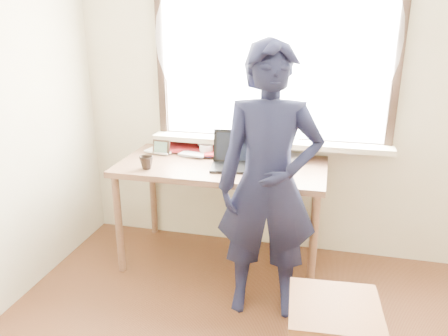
% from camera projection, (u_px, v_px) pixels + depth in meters
% --- Properties ---
extents(room_shell, '(3.52, 4.02, 2.61)m').
position_uv_depth(room_shell, '(257.00, 80.00, 1.55)').
color(room_shell, beige).
rests_on(room_shell, ground).
extents(desk, '(1.53, 0.76, 0.82)m').
position_uv_depth(desk, '(222.00, 174.00, 3.27)').
color(desk, brown).
rests_on(desk, ground).
extents(laptop, '(0.40, 0.34, 0.25)m').
position_uv_depth(laptop, '(237.00, 158.00, 3.16)').
color(laptop, black).
rests_on(laptop, desk).
extents(mug_white, '(0.15, 0.15, 0.09)m').
position_uv_depth(mug_white, '(206.00, 150.00, 3.43)').
color(mug_white, white).
rests_on(mug_white, desk).
extents(mug_dark, '(0.13, 0.13, 0.09)m').
position_uv_depth(mug_dark, '(146.00, 163.00, 3.11)').
color(mug_dark, black).
rests_on(mug_dark, desk).
extents(mouse, '(0.09, 0.06, 0.03)m').
position_uv_depth(mouse, '(280.00, 171.00, 3.04)').
color(mouse, black).
rests_on(mouse, desk).
extents(desk_clutter, '(0.73, 0.49, 0.04)m').
position_uv_depth(desk_clutter, '(211.00, 150.00, 3.48)').
color(desk_clutter, maroon).
rests_on(desk_clutter, desk).
extents(book_a, '(0.26, 0.33, 0.03)m').
position_uv_depth(book_a, '(186.00, 150.00, 3.52)').
color(book_a, white).
rests_on(book_a, desk).
extents(book_b, '(0.19, 0.24, 0.02)m').
position_uv_depth(book_b, '(287.00, 157.00, 3.35)').
color(book_b, white).
rests_on(book_b, desk).
extents(picture_frame, '(0.14, 0.03, 0.11)m').
position_uv_depth(picture_frame, '(161.00, 148.00, 3.43)').
color(picture_frame, black).
rests_on(picture_frame, desk).
extents(work_chair, '(0.49, 0.47, 0.47)m').
position_uv_depth(work_chair, '(334.00, 317.00, 2.23)').
color(work_chair, '#9A5E32').
rests_on(work_chair, ground).
extents(person, '(0.69, 0.50, 1.74)m').
position_uv_depth(person, '(269.00, 185.00, 2.67)').
color(person, black).
rests_on(person, ground).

